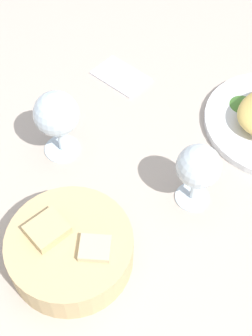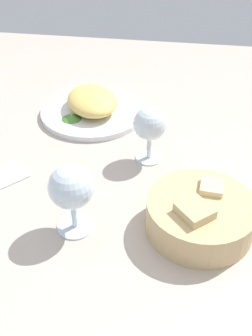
% 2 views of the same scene
% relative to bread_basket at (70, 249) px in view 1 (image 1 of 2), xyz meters
% --- Properties ---
extents(ground_plane, '(1.40, 1.40, 0.02)m').
position_rel_bread_basket_xyz_m(ground_plane, '(-0.19, -0.19, -0.04)').
color(ground_plane, '#BBAB9D').
extents(lettuce_garnish, '(0.05, 0.05, 0.01)m').
position_rel_bread_basket_xyz_m(lettuce_garnish, '(-0.30, -0.31, -0.01)').
color(lettuce_garnish, '#4C8433').
rests_on(lettuce_garnish, plate).
extents(bread_basket, '(0.19, 0.19, 0.08)m').
position_rel_bread_basket_xyz_m(bread_basket, '(0.00, 0.00, 0.00)').
color(bread_basket, tan).
rests_on(bread_basket, ground_plane).
extents(wine_glass_near, '(0.08, 0.08, 0.13)m').
position_rel_bread_basket_xyz_m(wine_glass_near, '(0.03, -0.21, 0.06)').
color(wine_glass_near, silver).
rests_on(wine_glass_near, ground_plane).
extents(wine_glass_far, '(0.07, 0.07, 0.12)m').
position_rel_bread_basket_xyz_m(wine_glass_far, '(-0.19, -0.11, 0.05)').
color(wine_glass_far, silver).
rests_on(wine_glass_far, ground_plane).
extents(folded_napkin, '(0.13, 0.13, 0.01)m').
position_rel_bread_basket_xyz_m(folded_napkin, '(-0.07, -0.40, -0.03)').
color(folded_napkin, white).
rests_on(folded_napkin, ground_plane).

